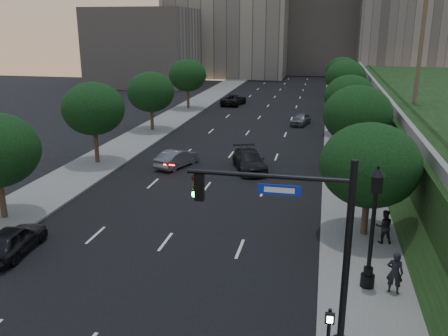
% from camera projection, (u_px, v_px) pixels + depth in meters
% --- Properties ---
extents(ground, '(160.00, 160.00, 0.00)m').
position_uv_depth(ground, '(128.00, 292.00, 20.35)').
color(ground, black).
rests_on(ground, ground).
extents(road_surface, '(16.00, 140.00, 0.02)m').
position_uv_depth(road_surface, '(244.00, 137.00, 48.44)').
color(road_surface, black).
rests_on(road_surface, ground).
extents(sidewalk_right, '(4.50, 140.00, 0.15)m').
position_uv_depth(sidewalk_right, '(348.00, 141.00, 46.38)').
color(sidewalk_right, slate).
rests_on(sidewalk_right, ground).
extents(sidewalk_left, '(4.50, 140.00, 0.15)m').
position_uv_depth(sidewalk_left, '(150.00, 132.00, 50.46)').
color(sidewalk_left, slate).
rests_on(sidewalk_left, ground).
extents(parapet_wall, '(0.35, 90.00, 0.70)m').
position_uv_depth(parapet_wall, '(389.00, 102.00, 42.63)').
color(parapet_wall, slate).
rests_on(parapet_wall, embankment).
extents(office_block_left, '(26.00, 20.00, 32.00)m').
position_uv_depth(office_block_left, '(230.00, 1.00, 104.65)').
color(office_block_left, gray).
rests_on(office_block_left, ground).
extents(office_block_mid, '(22.00, 18.00, 26.00)m').
position_uv_depth(office_block_mid, '(322.00, 16.00, 110.91)').
color(office_block_mid, gray).
rests_on(office_block_mid, ground).
extents(office_block_filler, '(18.00, 16.00, 14.00)m').
position_uv_depth(office_block_filler, '(144.00, 47.00, 89.04)').
color(office_block_filler, gray).
rests_on(office_block_filler, ground).
extents(tree_right_a, '(5.20, 5.20, 6.24)m').
position_uv_depth(tree_right_a, '(370.00, 165.00, 24.63)').
color(tree_right_a, '#38281C').
rests_on(tree_right_a, ground).
extents(tree_right_b, '(5.20, 5.20, 6.74)m').
position_uv_depth(tree_right_b, '(358.00, 115.00, 35.73)').
color(tree_right_b, '#38281C').
rests_on(tree_right_b, ground).
extents(tree_right_c, '(5.20, 5.20, 6.24)m').
position_uv_depth(tree_right_c, '(350.00, 97.00, 48.04)').
color(tree_right_c, '#38281C').
rests_on(tree_right_c, ground).
extents(tree_right_d, '(5.20, 5.20, 6.74)m').
position_uv_depth(tree_right_d, '(346.00, 78.00, 61.01)').
color(tree_right_d, '#38281C').
rests_on(tree_right_d, ground).
extents(tree_right_e, '(5.20, 5.20, 6.24)m').
position_uv_depth(tree_right_e, '(342.00, 71.00, 75.20)').
color(tree_right_e, '#38281C').
rests_on(tree_right_e, ground).
extents(tree_left_b, '(5.00, 5.00, 6.71)m').
position_uv_depth(tree_left_b, '(93.00, 109.00, 37.93)').
color(tree_left_b, '#38281C').
rests_on(tree_left_b, ground).
extents(tree_left_c, '(5.00, 5.00, 6.34)m').
position_uv_depth(tree_left_c, '(151.00, 92.00, 50.21)').
color(tree_left_c, '#38281C').
rests_on(tree_left_c, ground).
extents(tree_left_d, '(5.00, 5.00, 6.71)m').
position_uv_depth(tree_left_d, '(188.00, 75.00, 63.21)').
color(tree_left_d, '#38281C').
rests_on(tree_left_d, ground).
extents(traffic_signal_mast, '(5.68, 0.56, 7.00)m').
position_uv_depth(traffic_signal_mast, '(313.00, 254.00, 15.83)').
color(traffic_signal_mast, black).
rests_on(traffic_signal_mast, ground).
extents(street_lamp, '(0.64, 0.64, 5.62)m').
position_uv_depth(street_lamp, '(372.00, 234.00, 19.82)').
color(street_lamp, black).
rests_on(street_lamp, ground).
extents(pedestrian_signal, '(0.30, 0.33, 2.50)m').
position_uv_depth(pedestrian_signal, '(328.00, 336.00, 14.99)').
color(pedestrian_signal, black).
rests_on(pedestrian_signal, ground).
extents(sedan_near_left, '(2.03, 4.46, 1.48)m').
position_uv_depth(sedan_near_left, '(13.00, 240.00, 23.58)').
color(sedan_near_left, black).
rests_on(sedan_near_left, ground).
extents(sedan_mid_left, '(2.88, 4.56, 1.42)m').
position_uv_depth(sedan_mid_left, '(177.00, 158.00, 38.20)').
color(sedan_mid_left, '#4F5155').
rests_on(sedan_mid_left, ground).
extents(sedan_far_left, '(3.20, 5.74, 1.52)m').
position_uv_depth(sedan_far_left, '(234.00, 100.00, 67.80)').
color(sedan_far_left, black).
rests_on(sedan_far_left, ground).
extents(sedan_near_right, '(3.81, 5.70, 1.53)m').
position_uv_depth(sedan_near_right, '(249.00, 161.00, 37.29)').
color(sedan_near_right, black).
rests_on(sedan_near_right, ground).
extents(sedan_far_right, '(2.46, 4.22, 1.35)m').
position_uv_depth(sedan_far_right, '(301.00, 119.00, 54.23)').
color(sedan_far_right, '#505156').
rests_on(sedan_far_right, ground).
extents(pedestrian_a, '(0.76, 0.59, 1.86)m').
position_uv_depth(pedestrian_a, '(395.00, 272.00, 19.81)').
color(pedestrian_a, black).
rests_on(pedestrian_a, sidewalk_right).
extents(pedestrian_b, '(0.95, 0.77, 1.81)m').
position_uv_depth(pedestrian_b, '(384.00, 226.00, 24.40)').
color(pedestrian_b, black).
rests_on(pedestrian_b, sidewalk_right).
extents(pedestrian_c, '(1.02, 0.81, 1.62)m').
position_uv_depth(pedestrian_c, '(348.00, 188.00, 30.46)').
color(pedestrian_c, black).
rests_on(pedestrian_c, sidewalk_right).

